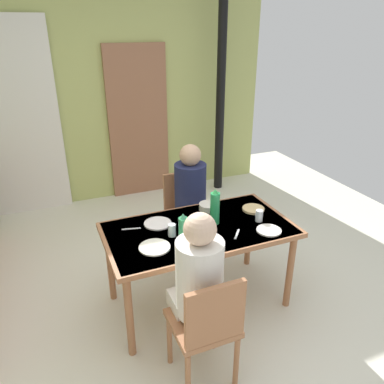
% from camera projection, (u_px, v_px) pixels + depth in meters
% --- Properties ---
extents(ground_plane, '(6.56, 6.56, 0.00)m').
position_uv_depth(ground_plane, '(173.00, 307.00, 3.20)').
color(ground_plane, silver).
extents(wall_back, '(4.44, 0.10, 2.76)m').
position_uv_depth(wall_back, '(103.00, 95.00, 4.75)').
color(wall_back, '#B3BC69').
rests_on(wall_back, ground_plane).
extents(door_wooden, '(0.80, 0.05, 2.00)m').
position_uv_depth(door_wooden, '(138.00, 123.00, 4.99)').
color(door_wooden, '#966144').
rests_on(door_wooden, ground_plane).
extents(stove_pipe_column, '(0.12, 0.12, 2.76)m').
position_uv_depth(stove_pipe_column, '(221.00, 92.00, 4.98)').
color(stove_pipe_column, black).
rests_on(stove_pipe_column, ground_plane).
extents(curtain_panel, '(0.90, 0.03, 2.32)m').
position_uv_depth(curtain_panel, '(20.00, 121.00, 4.40)').
color(curtain_panel, white).
rests_on(curtain_panel, ground_plane).
extents(dining_table, '(1.49, 0.80, 0.73)m').
position_uv_depth(dining_table, '(199.00, 236.00, 3.00)').
color(dining_table, '#A36743').
rests_on(dining_table, ground_plane).
extents(chair_near_diner, '(0.40, 0.40, 0.87)m').
position_uv_depth(chair_near_diner, '(207.00, 325.00, 2.33)').
color(chair_near_diner, '#A36743').
rests_on(chair_near_diner, ground_plane).
extents(chair_far_diner, '(0.40, 0.40, 0.87)m').
position_uv_depth(chair_far_diner, '(186.00, 210.00, 3.76)').
color(chair_far_diner, '#A36743').
rests_on(chair_far_diner, ground_plane).
extents(person_near_diner, '(0.30, 0.37, 0.77)m').
position_uv_depth(person_near_diner, '(199.00, 275.00, 2.33)').
color(person_near_diner, white).
rests_on(person_near_diner, ground_plane).
extents(person_far_diner, '(0.30, 0.37, 0.77)m').
position_uv_depth(person_far_diner, '(191.00, 190.00, 3.53)').
color(person_far_diner, '#1D1D49').
rests_on(person_far_diner, ground_plane).
extents(water_bottle_green_near, '(0.07, 0.07, 0.30)m').
position_uv_depth(water_bottle_green_near, '(183.00, 234.00, 2.61)').
color(water_bottle_green_near, '#32975A').
rests_on(water_bottle_green_near, dining_table).
extents(water_bottle_green_far, '(0.08, 0.08, 0.30)m').
position_uv_depth(water_bottle_green_far, '(215.00, 207.00, 2.98)').
color(water_bottle_green_far, '#289954').
rests_on(water_bottle_green_far, dining_table).
extents(serving_bowl_center, '(0.17, 0.17, 0.05)m').
position_uv_depth(serving_bowl_center, '(209.00, 207.00, 3.25)').
color(serving_bowl_center, silver).
rests_on(serving_bowl_center, dining_table).
extents(dinner_plate_near_left, '(0.23, 0.23, 0.01)m').
position_uv_depth(dinner_plate_near_left, '(155.00, 247.00, 2.70)').
color(dinner_plate_near_left, white).
rests_on(dinner_plate_near_left, dining_table).
extents(dinner_plate_near_right, '(0.22, 0.22, 0.01)m').
position_uv_depth(dinner_plate_near_right, '(158.00, 223.00, 3.02)').
color(dinner_plate_near_right, white).
rests_on(dinner_plate_near_right, dining_table).
extents(dinner_plate_far_center, '(0.19, 0.19, 0.01)m').
position_uv_depth(dinner_plate_far_center, '(269.00, 230.00, 2.92)').
color(dinner_plate_far_center, white).
rests_on(dinner_plate_far_center, dining_table).
extents(drinking_glass_by_near_diner, '(0.06, 0.06, 0.10)m').
position_uv_depth(drinking_glass_by_near_diner, '(259.00, 216.00, 3.05)').
color(drinking_glass_by_near_diner, silver).
rests_on(drinking_glass_by_near_diner, dining_table).
extents(drinking_glass_by_far_diner, '(0.06, 0.06, 0.10)m').
position_uv_depth(drinking_glass_by_far_diner, '(172.00, 230.00, 2.84)').
color(drinking_glass_by_far_diner, silver).
rests_on(drinking_glass_by_far_diner, dining_table).
extents(bread_plate_sliced, '(0.19, 0.19, 0.02)m').
position_uv_depth(bread_plate_sliced, '(253.00, 209.00, 3.24)').
color(bread_plate_sliced, '#DBB77A').
rests_on(bread_plate_sliced, dining_table).
extents(cutlery_knife_near, '(0.15, 0.05, 0.00)m').
position_uv_depth(cutlery_knife_near, '(131.00, 229.00, 2.95)').
color(cutlery_knife_near, silver).
rests_on(cutlery_knife_near, dining_table).
extents(cutlery_fork_near, '(0.11, 0.13, 0.00)m').
position_uv_depth(cutlery_fork_near, '(237.00, 234.00, 2.87)').
color(cutlery_fork_near, silver).
rests_on(cutlery_fork_near, dining_table).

